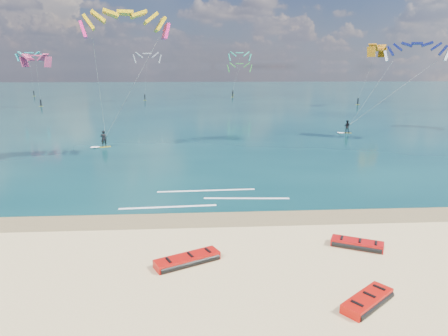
# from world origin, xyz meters

# --- Properties ---
(ground) EXTENTS (320.00, 320.00, 0.00)m
(ground) POSITION_xyz_m (0.00, 40.00, 0.00)
(ground) COLOR tan
(ground) RESTS_ON ground
(wet_sand_strip) EXTENTS (320.00, 2.40, 0.01)m
(wet_sand_strip) POSITION_xyz_m (0.00, 3.00, 0.00)
(wet_sand_strip) COLOR brown
(wet_sand_strip) RESTS_ON ground
(sea) EXTENTS (320.00, 200.00, 0.04)m
(sea) POSITION_xyz_m (0.00, 104.00, 0.02)
(sea) COLOR #092931
(sea) RESTS_ON ground
(packed_kite_left) EXTENTS (3.20, 2.34, 0.41)m
(packed_kite_left) POSITION_xyz_m (-0.07, -2.00, 0.00)
(packed_kite_left) COLOR #B70E09
(packed_kite_left) RESTS_ON ground
(packed_kite_mid) EXTENTS (2.72, 2.07, 0.39)m
(packed_kite_mid) POSITION_xyz_m (7.72, -0.93, 0.00)
(packed_kite_mid) COLOR #B70D0C
(packed_kite_mid) RESTS_ON ground
(packed_kite_right) EXTENTS (2.65, 2.41, 0.40)m
(packed_kite_right) POSITION_xyz_m (6.30, -5.46, 0.00)
(packed_kite_right) COLOR red
(packed_kite_right) RESTS_ON ground
(kitesurfer_main) EXTENTS (10.21, 8.41, 13.82)m
(kitesurfer_main) POSITION_xyz_m (-7.23, 20.41, 7.09)
(kitesurfer_main) COLOR yellow
(kitesurfer_main) RESTS_ON sea
(kitesurfer_far) EXTENTS (10.99, 7.32, 11.87)m
(kitesurfer_far) POSITION_xyz_m (21.82, 28.59, 6.13)
(kitesurfer_far) COLOR #B39C1A
(kitesurfer_far) RESTS_ON sea
(shoreline_foam) EXTENTS (10.41, 3.61, 0.01)m
(shoreline_foam) POSITION_xyz_m (0.94, 6.54, 0.04)
(shoreline_foam) COLOR white
(shoreline_foam) RESTS_ON ground
(distant_kites) EXTENTS (86.88, 36.41, 12.18)m
(distant_kites) POSITION_xyz_m (-4.04, 81.70, 5.54)
(distant_kites) COLOR #C83B65
(distant_kites) RESTS_ON ground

